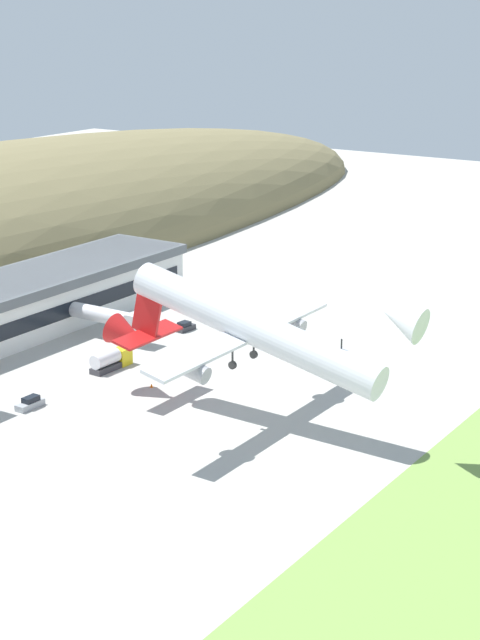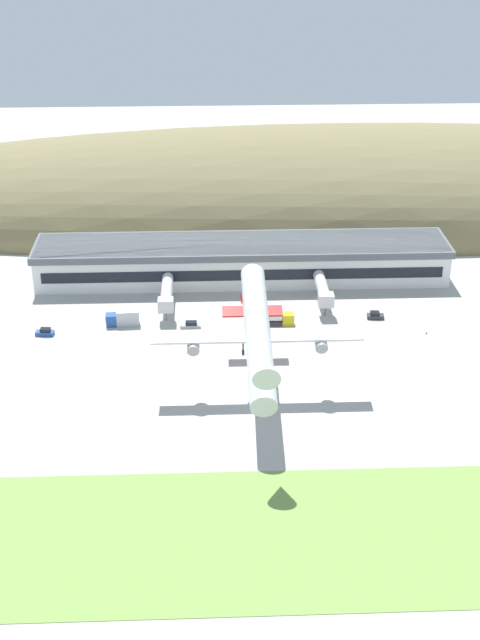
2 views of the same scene
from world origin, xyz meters
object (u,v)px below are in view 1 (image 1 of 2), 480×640
traffic_cone_0 (152,385)px  traffic_cone_1 (254,322)px  cargo_airplane (248,329)px  jetway_1 (112,317)px  fuel_truck (111,360)px  service_car_0 (185,327)px  service_car_1 (30,403)px

traffic_cone_0 → traffic_cone_1: 35.02m
cargo_airplane → traffic_cone_0: size_ratio=83.57×
jetway_1 → traffic_cone_1: size_ratio=26.25×
fuel_truck → traffic_cone_0: (-2.90, -10.12, -1.20)m
traffic_cone_1 → fuel_truck: bearing=169.7°
service_car_0 → traffic_cone_1: service_car_0 is taller
jetway_1 → fuel_truck: (-11.28, -8.99, -2.51)m
cargo_airplane → traffic_cone_1: (37.70, 23.13, -12.65)m
service_car_1 → traffic_cone_1: service_car_1 is taller
jetway_1 → cargo_airplane: bearing=-114.4°
service_car_0 → traffic_cone_1: 12.50m
service_car_1 → traffic_cone_0: service_car_1 is taller
cargo_airplane → traffic_cone_1: 46.01m
traffic_cone_1 → service_car_0: bearing=140.6°
service_car_0 → service_car_1: service_car_1 is taller
service_car_1 → service_car_0: bearing=4.6°
fuel_truck → traffic_cone_0: bearing=-106.0°
jetway_1 → fuel_truck: bearing=-141.5°
cargo_airplane → traffic_cone_1: cargo_airplane is taller
fuel_truck → traffic_cone_1: (31.84, -5.76, -1.20)m
service_car_0 → fuel_truck: 22.31m
jetway_1 → fuel_truck: jetway_1 is taller
jetway_1 → service_car_1: size_ratio=3.46×
service_car_0 → jetway_1: bearing=148.0°
cargo_airplane → fuel_truck: 31.62m
service_car_0 → fuel_truck: fuel_truck is taller
fuel_truck → traffic_cone_1: 32.38m
traffic_cone_0 → service_car_1: bearing=150.1°
cargo_airplane → traffic_cone_1: size_ratio=83.57×
service_car_0 → service_car_1: (-40.82, -3.26, 0.03)m
service_car_1 → traffic_cone_1: (50.47, -4.67, -0.39)m
traffic_cone_1 → service_car_1: bearing=174.7°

